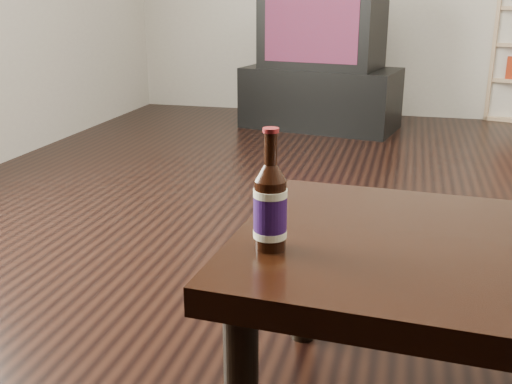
# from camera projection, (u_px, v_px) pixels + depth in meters

# --- Properties ---
(floor) EXTENTS (5.00, 6.00, 0.01)m
(floor) POSITION_uv_depth(u_px,v_px,m) (440.00, 269.00, 2.21)
(floor) COLOR black
(floor) RESTS_ON ground
(tv_stand) EXTENTS (1.21, 0.76, 0.45)m
(tv_stand) POSITION_uv_depth(u_px,v_px,m) (320.00, 98.00, 4.50)
(tv_stand) COLOR black
(tv_stand) RESTS_ON floor
(tv) EXTENTS (0.91, 0.66, 0.62)m
(tv) POSITION_uv_depth(u_px,v_px,m) (323.00, 24.00, 4.33)
(tv) COLOR black
(tv) RESTS_ON tv_stand
(beer_bottle) EXTENTS (0.08, 0.08, 0.25)m
(beer_bottle) POSITION_uv_depth(u_px,v_px,m) (270.00, 207.00, 1.22)
(beer_bottle) COLOR black
(beer_bottle) RESTS_ON coffee_table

